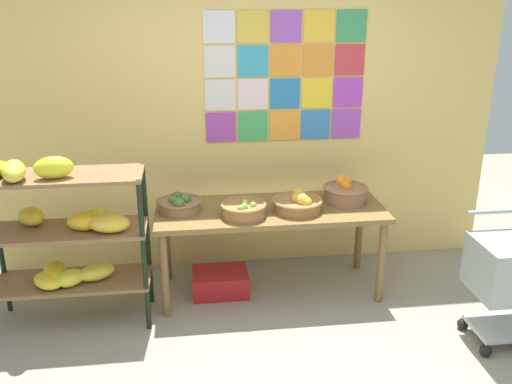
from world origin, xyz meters
name	(u,v)px	position (x,y,z in m)	size (l,w,h in m)	color
back_wall_with_art	(247,98)	(0.01, 1.90, 1.45)	(4.22, 0.07, 2.90)	#E7C46B
banana_shelf_unit	(63,230)	(-1.36, 1.07, 0.72)	(1.10, 0.49, 1.26)	black
display_table	(270,217)	(0.12, 1.34, 0.63)	(1.74, 0.69, 0.71)	brown
fruit_basket_back_right	(244,209)	(-0.10, 1.19, 0.76)	(0.34, 0.34, 0.13)	olive
fruit_basket_left	(345,192)	(0.72, 1.41, 0.79)	(0.35, 0.35, 0.19)	#936648
fruit_basket_back_left	(180,204)	(-0.56, 1.36, 0.77)	(0.33, 0.33, 0.14)	olive
fruit_basket_centre	(298,203)	(0.32, 1.26, 0.77)	(0.38, 0.38, 0.15)	olive
produce_crate_under_table	(220,282)	(-0.28, 1.34, 0.09)	(0.43, 0.32, 0.18)	#B01B20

